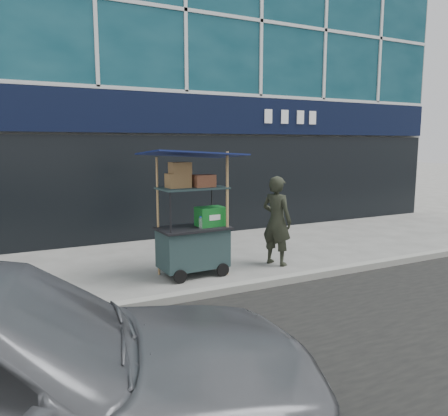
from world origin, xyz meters
TOP-DOWN VIEW (x-y plane):
  - ground at (0.00, 0.00)m, footprint 80.00×80.00m
  - curb at (0.00, -0.20)m, footprint 80.00×0.18m
  - building at (0.00, 6.95)m, footprint 16.00×6.20m
  - vendor_cart at (-1.10, 0.90)m, footprint 1.63×1.18m
  - vendor_man at (0.50, 0.81)m, footprint 0.60×0.70m

SIDE VIEW (x-z plane):
  - ground at x=0.00m, z-range 0.00..0.00m
  - curb at x=0.00m, z-range 0.00..0.12m
  - vendor_cart at x=-1.10m, z-range -0.32..1.81m
  - vendor_man at x=0.50m, z-range 0.00..1.64m
  - building at x=0.00m, z-range 0.02..12.02m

